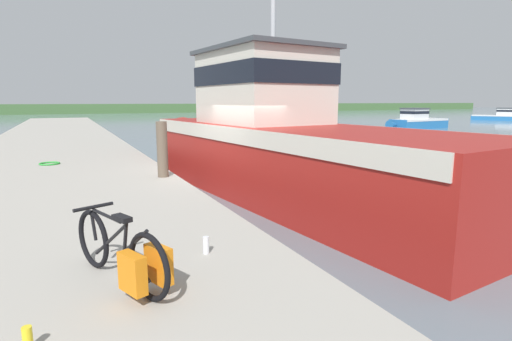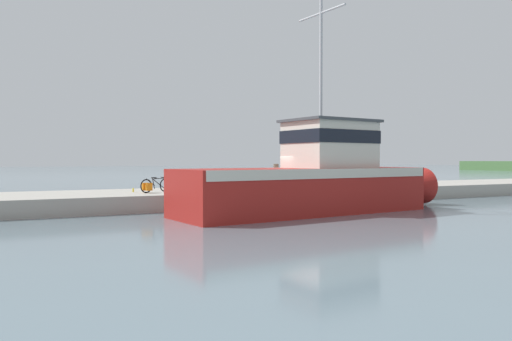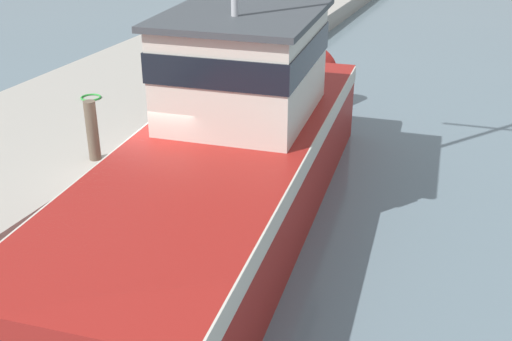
% 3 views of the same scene
% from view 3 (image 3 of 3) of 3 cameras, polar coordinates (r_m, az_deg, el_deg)
% --- Properties ---
extents(ground_plane, '(320.00, 320.00, 0.00)m').
position_cam_3_polar(ground_plane, '(14.25, -7.85, -2.76)').
color(ground_plane, slate).
extents(dock_pier, '(5.73, 80.00, 0.76)m').
position_cam_3_polar(dock_pier, '(16.51, -20.86, 1.25)').
color(dock_pier, '#A39E93').
rests_on(dock_pier, ground_plane).
extents(fishing_boat_main, '(4.68, 13.89, 10.37)m').
position_cam_3_polar(fishing_boat_main, '(13.03, -2.04, 2.14)').
color(fishing_boat_main, maroon).
rests_on(fishing_boat_main, ground_plane).
extents(mooring_post, '(0.26, 0.26, 1.36)m').
position_cam_3_polar(mooring_post, '(14.50, -14.35, 3.44)').
color(mooring_post, brown).
rests_on(mooring_post, dock_pier).
extents(hose_coil, '(0.57, 0.57, 0.05)m').
position_cam_3_polar(hose_coil, '(18.78, -14.47, 6.31)').
color(hose_coil, green).
rests_on(hose_coil, dock_pier).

